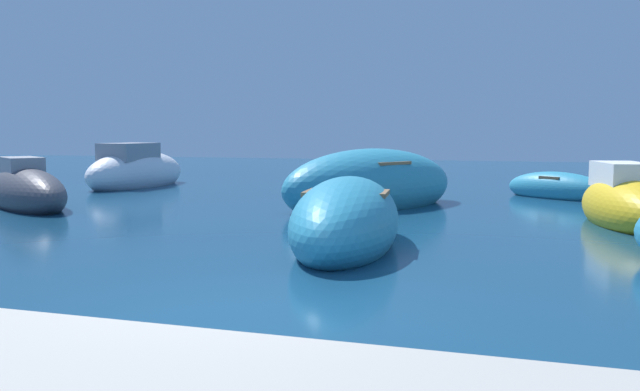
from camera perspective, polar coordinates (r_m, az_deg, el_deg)
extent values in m
plane|color=navy|center=(7.49, -5.97, -10.54)|extent=(80.00, 80.00, 0.00)
ellipsoid|color=#3F3F47|center=(19.54, -24.45, 0.20)|extent=(5.09, 4.19, 1.41)
cube|color=gray|center=(19.89, -24.82, 2.30)|extent=(1.80, 1.63, 0.55)
ellipsoid|color=teal|center=(17.87, 4.54, 0.82)|extent=(5.16, 6.28, 2.08)
cube|color=brown|center=(17.83, 4.56, 2.95)|extent=(2.20, 2.00, 0.08)
ellipsoid|color=gold|center=(15.93, 25.31, -1.01)|extent=(2.21, 4.22, 1.38)
cube|color=white|center=(16.17, 25.06, 1.62)|extent=(1.25, 1.93, 0.59)
ellipsoid|color=white|center=(25.41, -15.86, 1.86)|extent=(2.21, 5.40, 1.74)
cube|color=gray|center=(25.03, -16.48, 3.72)|extent=(1.44, 2.19, 0.64)
ellipsoid|color=teal|center=(21.54, 20.11, 0.58)|extent=(3.47, 2.94, 1.06)
cube|color=brown|center=(21.52, 20.14, 1.52)|extent=(1.10, 1.16, 0.08)
ellipsoid|color=teal|center=(11.60, 2.34, -2.41)|extent=(2.32, 4.91, 1.65)
cube|color=brown|center=(11.53, 2.35, 0.22)|extent=(1.56, 1.10, 0.08)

